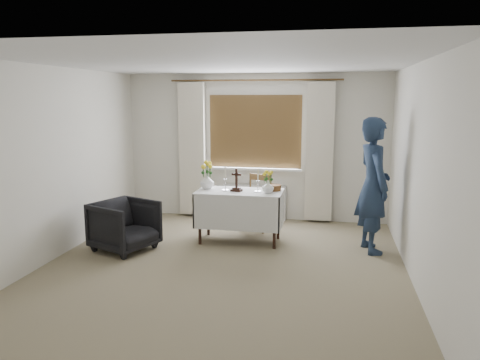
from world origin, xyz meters
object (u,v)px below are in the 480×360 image
armchair (125,226)px  person (373,185)px  flower_vase_left (207,182)px  wooden_chair (257,203)px  flower_vase_right (268,187)px  wooden_cross (236,180)px  altar_table (240,216)px

armchair → person: bearing=-57.1°
person → flower_vase_left: (-2.37, 0.13, -0.06)m
armchair → wooden_chair: bearing=-27.8°
flower_vase_left → flower_vase_right: (0.93, -0.14, -0.02)m
person → flower_vase_right: 1.44m
flower_vase_left → wooden_chair: bearing=42.8°
armchair → flower_vase_left: bearing=-30.0°
armchair → wooden_cross: size_ratio=2.33×
person → flower_vase_left: size_ratio=8.70×
armchair → person: (3.35, 0.62, 0.57)m
armchair → person: size_ratio=0.41×
person → wooden_cross: size_ratio=5.63×
altar_table → flower_vase_left: (-0.51, 0.08, 0.49)m
wooden_chair → armchair: size_ratio=1.16×
person → flower_vase_right: (-1.44, -0.00, -0.07)m
flower_vase_right → wooden_chair: bearing=110.5°
armchair → wooden_cross: bearing=-43.4°
wooden_chair → wooden_cross: bearing=-93.5°
altar_table → wooden_cross: wooden_cross is taller
flower_vase_right → armchair: bearing=-162.1°
person → wooden_cross: 1.90m
person → flower_vase_right: bearing=74.1°
wooden_chair → flower_vase_left: 0.98m
flower_vase_right → flower_vase_left: bearing=171.5°
flower_vase_left → flower_vase_right: 0.94m
armchair → flower_vase_right: bearing=-49.7°
wooden_cross → flower_vase_left: bearing=178.9°
wooden_chair → person: bearing=-12.1°
altar_table → flower_vase_left: flower_vase_left is taller
altar_table → armchair: size_ratio=1.62×
wooden_chair → person: person is taller
wooden_cross → flower_vase_right: bearing=7.3°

